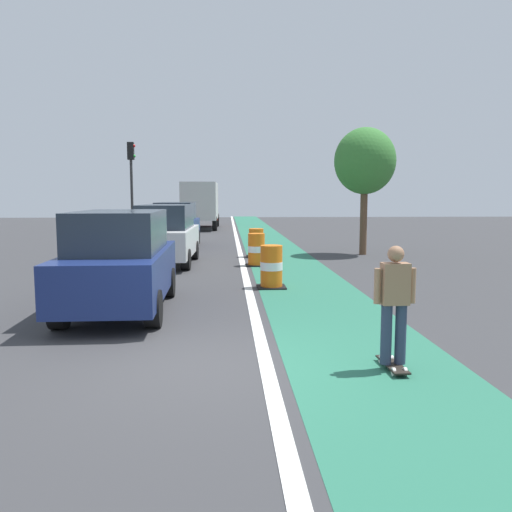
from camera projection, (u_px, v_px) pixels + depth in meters
ground_plane at (201, 365)px, 7.29m from camera, size 100.00×100.00×0.00m
bike_lane_strip at (282, 259)px, 19.33m from camera, size 2.50×80.00×0.01m
lane_divider_stripe at (242, 260)px, 19.24m from camera, size 0.20×80.00×0.01m
skateboarder_on_lane at (394, 303)px, 7.01m from camera, size 0.57×0.81×1.69m
parked_suv_nearest at (120, 261)px, 10.61m from camera, size 1.98×4.63×2.04m
parked_suv_second at (166, 234)px, 17.84m from camera, size 2.03×4.66×2.04m
parked_suv_third at (176, 224)px, 24.09m from camera, size 2.01×4.64×2.04m
traffic_barrel_front at (271, 267)px, 13.36m from camera, size 0.73×0.73×1.09m
traffic_barrel_mid at (256, 250)px, 17.55m from camera, size 0.73×0.73×1.09m
traffic_barrel_back at (256, 243)px, 20.07m from camera, size 0.73×0.73×1.09m
delivery_truck_down_block at (201, 203)px, 37.00m from camera, size 2.43×7.63×3.23m
traffic_light_corner at (131, 173)px, 27.29m from camera, size 0.41×0.32×5.10m
pedestrian_crossing at (120, 230)px, 22.94m from camera, size 0.34×0.20×1.61m
pedestrian_waiting at (134, 226)px, 25.45m from camera, size 0.34×0.20×1.61m
street_tree_sidewalk at (365, 162)px, 20.53m from camera, size 2.40×2.40×5.00m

